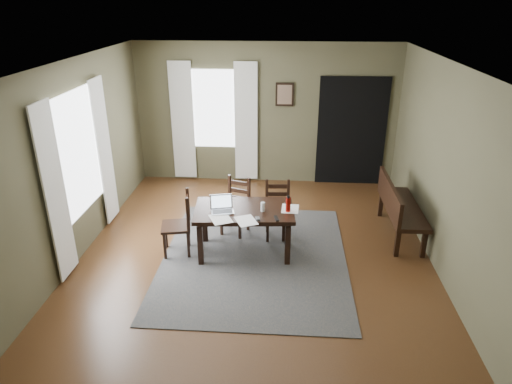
# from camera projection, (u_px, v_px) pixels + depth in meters

# --- Properties ---
(ground) EXTENTS (5.00, 6.00, 0.01)m
(ground) POSITION_uv_depth(u_px,v_px,m) (255.00, 258.00, 6.55)
(ground) COLOR #492C16
(room_shell) EXTENTS (5.02, 6.02, 2.71)m
(room_shell) POSITION_uv_depth(u_px,v_px,m) (254.00, 137.00, 5.83)
(room_shell) COLOR #4E4B33
(room_shell) RESTS_ON ground
(rug) EXTENTS (2.60, 3.20, 0.01)m
(rug) POSITION_uv_depth(u_px,v_px,m) (255.00, 257.00, 6.55)
(rug) COLOR #3E3E3E
(rug) RESTS_ON ground
(dining_table) EXTENTS (1.45, 0.93, 0.69)m
(dining_table) POSITION_uv_depth(u_px,v_px,m) (244.00, 214.00, 6.44)
(dining_table) COLOR black
(dining_table) RESTS_ON rug
(chair_end) EXTENTS (0.48, 0.48, 0.93)m
(chair_end) POSITION_uv_depth(u_px,v_px,m) (179.00, 224.00, 6.51)
(chair_end) COLOR black
(chair_end) RESTS_ON rug
(chair_back_left) EXTENTS (0.49, 0.49, 0.88)m
(chair_back_left) POSITION_uv_depth(u_px,v_px,m) (236.00, 207.00, 7.10)
(chair_back_left) COLOR black
(chair_back_left) RESTS_ON rug
(chair_back_right) EXTENTS (0.41, 0.42, 0.88)m
(chair_back_right) POSITION_uv_depth(u_px,v_px,m) (278.00, 210.00, 6.98)
(chair_back_right) COLOR black
(chair_back_right) RESTS_ON rug
(bench) EXTENTS (0.49, 1.53, 0.86)m
(bench) POSITION_uv_depth(u_px,v_px,m) (398.00, 205.00, 6.98)
(bench) COLOR black
(bench) RESTS_ON ground
(laptop) EXTENTS (0.36, 0.31, 0.22)m
(laptop) POSITION_uv_depth(u_px,v_px,m) (222.00, 207.00, 6.34)
(laptop) COLOR #B7B7BC
(laptop) RESTS_ON dining_table
(computer_mouse) EXTENTS (0.07, 0.10, 0.03)m
(computer_mouse) POSITION_uv_depth(u_px,v_px,m) (258.00, 219.00, 6.09)
(computer_mouse) COLOR #3F3F42
(computer_mouse) RESTS_ON dining_table
(tv_remote) EXTENTS (0.08, 0.16, 0.02)m
(tv_remote) POSITION_uv_depth(u_px,v_px,m) (277.00, 218.00, 6.12)
(tv_remote) COLOR black
(tv_remote) RESTS_ON dining_table
(drinking_glass) EXTENTS (0.08, 0.08, 0.13)m
(drinking_glass) POSITION_uv_depth(u_px,v_px,m) (263.00, 207.00, 6.31)
(drinking_glass) COLOR silver
(drinking_glass) RESTS_ON dining_table
(water_bottle) EXTENTS (0.08, 0.08, 0.24)m
(water_bottle) POSITION_uv_depth(u_px,v_px,m) (288.00, 204.00, 6.29)
(water_bottle) COLOR #A7150C
(water_bottle) RESTS_ON dining_table
(paper_a) EXTENTS (0.38, 0.41, 0.00)m
(paper_a) POSITION_uv_depth(u_px,v_px,m) (221.00, 219.00, 6.12)
(paper_a) COLOR white
(paper_a) RESTS_ON dining_table
(paper_d) EXTENTS (0.25, 0.32, 0.00)m
(paper_d) POSITION_uv_depth(u_px,v_px,m) (290.00, 209.00, 6.41)
(paper_d) COLOR white
(paper_d) RESTS_ON dining_table
(paper_e) EXTENTS (0.36, 0.40, 0.00)m
(paper_e) POSITION_uv_depth(u_px,v_px,m) (246.00, 221.00, 6.07)
(paper_e) COLOR white
(paper_e) RESTS_ON dining_table
(window_left) EXTENTS (0.01, 1.30, 1.70)m
(window_left) POSITION_uv_depth(u_px,v_px,m) (78.00, 154.00, 6.31)
(window_left) COLOR white
(window_left) RESTS_ON ground
(window_back) EXTENTS (1.00, 0.01, 1.50)m
(window_back) POSITION_uv_depth(u_px,v_px,m) (214.00, 109.00, 8.75)
(window_back) COLOR white
(window_back) RESTS_ON ground
(curtain_left_near) EXTENTS (0.03, 0.48, 2.30)m
(curtain_left_near) POSITION_uv_depth(u_px,v_px,m) (55.00, 194.00, 5.66)
(curtain_left_near) COLOR silver
(curtain_left_near) RESTS_ON ground
(curtain_left_far) EXTENTS (0.03, 0.48, 2.30)m
(curtain_left_far) POSITION_uv_depth(u_px,v_px,m) (105.00, 152.00, 7.16)
(curtain_left_far) COLOR silver
(curtain_left_far) RESTS_ON ground
(curtain_back_left) EXTENTS (0.44, 0.03, 2.30)m
(curtain_back_left) POSITION_uv_depth(u_px,v_px,m) (183.00, 122.00, 8.87)
(curtain_back_left) COLOR silver
(curtain_back_left) RESTS_ON ground
(curtain_back_right) EXTENTS (0.44, 0.03, 2.30)m
(curtain_back_right) POSITION_uv_depth(u_px,v_px,m) (246.00, 123.00, 8.79)
(curtain_back_right) COLOR silver
(curtain_back_right) RESTS_ON ground
(framed_picture) EXTENTS (0.34, 0.03, 0.44)m
(framed_picture) POSITION_uv_depth(u_px,v_px,m) (285.00, 94.00, 8.54)
(framed_picture) COLOR black
(framed_picture) RESTS_ON ground
(doorway_back) EXTENTS (1.30, 0.03, 2.10)m
(doorway_back) POSITION_uv_depth(u_px,v_px,m) (351.00, 132.00, 8.74)
(doorway_back) COLOR black
(doorway_back) RESTS_ON ground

